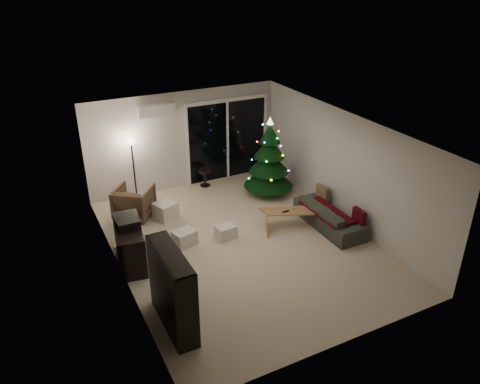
% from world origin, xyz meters
% --- Properties ---
extents(room, '(6.50, 7.51, 2.60)m').
position_xyz_m(room, '(0.46, 1.49, 1.02)').
color(room, beige).
rests_on(room, ground).
extents(bookshelf, '(0.71, 1.40, 1.36)m').
position_xyz_m(bookshelf, '(-2.25, -1.67, 0.68)').
color(bookshelf, black).
rests_on(bookshelf, floor).
extents(media_cabinet, '(0.68, 1.36, 0.81)m').
position_xyz_m(media_cabinet, '(-2.25, 0.38, 0.41)').
color(media_cabinet, black).
rests_on(media_cabinet, floor).
extents(stereo, '(0.41, 0.49, 0.17)m').
position_xyz_m(stereo, '(-2.25, 0.38, 0.90)').
color(stereo, black).
rests_on(stereo, media_cabinet).
extents(armchair, '(1.13, 1.13, 0.74)m').
position_xyz_m(armchair, '(-1.68, 2.17, 0.37)').
color(armchair, '#4B372A').
rests_on(armchair, floor).
extents(ottoman, '(0.57, 0.57, 0.40)m').
position_xyz_m(ottoman, '(-1.08, 1.75, 0.20)').
color(ottoman, silver).
rests_on(ottoman, floor).
extents(cardboard_box_a, '(0.52, 0.45, 0.32)m').
position_xyz_m(cardboard_box_a, '(-1.09, 0.51, 0.16)').
color(cardboard_box_a, white).
rests_on(cardboard_box_a, floor).
extents(cardboard_box_b, '(0.43, 0.34, 0.28)m').
position_xyz_m(cardboard_box_b, '(-0.20, 0.37, 0.14)').
color(cardboard_box_b, white).
rests_on(cardboard_box_b, floor).
extents(side_table, '(0.37, 0.37, 0.44)m').
position_xyz_m(side_table, '(0.41, 2.97, 0.22)').
color(side_table, black).
rests_on(side_table, floor).
extents(floor_lamp, '(0.25, 0.25, 1.58)m').
position_xyz_m(floor_lamp, '(-1.43, 2.92, 0.79)').
color(floor_lamp, black).
rests_on(floor_lamp, floor).
extents(sofa, '(0.74, 1.87, 0.54)m').
position_xyz_m(sofa, '(2.05, -0.24, 0.27)').
color(sofa, black).
rests_on(sofa, floor).
extents(sofa_throw, '(0.58, 1.34, 0.04)m').
position_xyz_m(sofa_throw, '(1.95, -0.24, 0.39)').
color(sofa_throw, '#420917').
rests_on(sofa_throw, sofa).
extents(cushion_a, '(0.14, 0.37, 0.36)m').
position_xyz_m(cushion_a, '(2.30, 0.41, 0.49)').
color(cushion_a, olive).
rests_on(cushion_a, sofa).
extents(cushion_b, '(0.13, 0.36, 0.36)m').
position_xyz_m(cushion_b, '(2.30, -0.89, 0.49)').
color(cushion_b, '#420917').
rests_on(cushion_b, sofa).
extents(coffee_table, '(1.34, 0.92, 0.40)m').
position_xyz_m(coffee_table, '(1.29, 0.15, 0.20)').
color(coffee_table, '#A76C3E').
rests_on(coffee_table, floor).
extents(remote_a, '(0.16, 0.05, 0.02)m').
position_xyz_m(remote_a, '(1.14, 0.15, 0.41)').
color(remote_a, black).
rests_on(remote_a, coffee_table).
extents(remote_b, '(0.15, 0.09, 0.02)m').
position_xyz_m(remote_b, '(1.39, 0.20, 0.41)').
color(remote_b, slate).
rests_on(remote_b, coffee_table).
extents(christmas_tree, '(1.37, 1.37, 2.01)m').
position_xyz_m(christmas_tree, '(1.68, 1.83, 1.00)').
color(christmas_tree, black).
rests_on(christmas_tree, floor).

